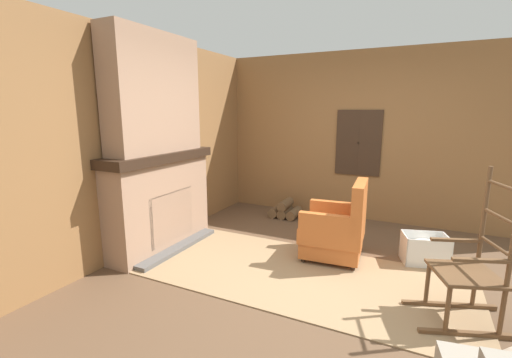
{
  "coord_description": "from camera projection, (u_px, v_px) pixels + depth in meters",
  "views": [
    {
      "loc": [
        0.77,
        -3.22,
        1.74
      ],
      "look_at": [
        -1.06,
        0.51,
        0.9
      ],
      "focal_mm": 24.0,
      "sensor_mm": 36.0,
      "label": 1
    }
  ],
  "objects": [
    {
      "name": "fireplace_hearth",
      "position": [
        161.0,
        201.0,
        4.32
      ],
      "size": [
        0.58,
        1.63,
        1.23
      ],
      "color": "#9E7A60",
      "rests_on": "ground"
    },
    {
      "name": "armchair",
      "position": [
        336.0,
        231.0,
        4.03
      ],
      "size": [
        0.75,
        0.71,
        0.95
      ],
      "rotation": [
        0.0,
        0.0,
        3.22
      ],
      "color": "#C6662D",
      "rests_on": "ground"
    },
    {
      "name": "area_rug",
      "position": [
        298.0,
        274.0,
        3.68
      ],
      "size": [
        3.48,
        1.57,
        0.01
      ],
      "color": "#997A56",
      "rests_on": "ground"
    },
    {
      "name": "rocking_chair",
      "position": [
        470.0,
        274.0,
        2.78
      ],
      "size": [
        0.91,
        0.7,
        1.29
      ],
      "rotation": [
        0.0,
        0.0,
        3.49
      ],
      "color": "brown",
      "rests_on": "ground"
    },
    {
      "name": "chimney_breast",
      "position": [
        154.0,
        94.0,
        4.07
      ],
      "size": [
        0.33,
        1.34,
        1.4
      ],
      "color": "#9E7A60",
      "rests_on": "fireplace_hearth"
    },
    {
      "name": "ground_plane",
      "position": [
        327.0,
        283.0,
        3.51
      ],
      "size": [
        14.0,
        14.0,
        0.0
      ],
      "primitive_type": "plane",
      "color": "brown"
    },
    {
      "name": "laundry_basket",
      "position": [
        425.0,
        249.0,
        3.93
      ],
      "size": [
        0.55,
        0.46,
        0.34
      ],
      "rotation": [
        0.0,
        0.0,
        0.28
      ],
      "color": "white",
      "rests_on": "ground"
    },
    {
      "name": "oil_lamp_vase",
      "position": [
        123.0,
        148.0,
        3.76
      ],
      "size": [
        0.11,
        0.11,
        0.27
      ],
      "color": "#B24C42",
      "rests_on": "fireplace_hearth"
    },
    {
      "name": "storage_case",
      "position": [
        165.0,
        145.0,
        4.36
      ],
      "size": [
        0.15,
        0.23,
        0.15
      ],
      "color": "black",
      "rests_on": "fireplace_hearth"
    },
    {
      "name": "wood_panel_wall_left",
      "position": [
        144.0,
        144.0,
        4.28
      ],
      "size": [
        0.06,
        5.3,
        2.65
      ],
      "color": "olive",
      "rests_on": "ground"
    },
    {
      "name": "firewood_stack",
      "position": [
        285.0,
        210.0,
        5.68
      ],
      "size": [
        0.47,
        0.41,
        0.29
      ],
      "rotation": [
        0.0,
        0.0,
        0.01
      ],
      "color": "brown",
      "rests_on": "ground"
    },
    {
      "name": "wood_panel_wall_back",
      "position": [
        369.0,
        137.0,
        5.35
      ],
      "size": [
        5.3,
        0.09,
        2.65
      ],
      "color": "olive",
      "rests_on": "ground"
    }
  ]
}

